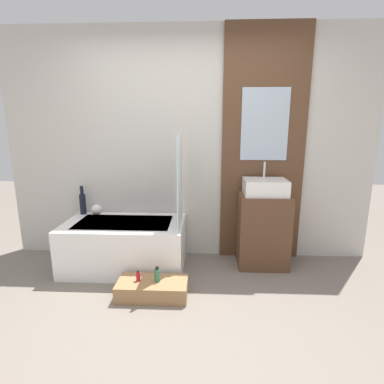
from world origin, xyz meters
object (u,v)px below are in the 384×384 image
Objects in this scene: bottle_soap_primary at (138,276)px; sink at (265,187)px; vase_round_light at (97,210)px; bathtub at (125,245)px; wooden_step_bench at (153,289)px; bottle_soap_secondary at (157,275)px; vase_tall_dark at (83,203)px.

sink is at bearing 29.35° from bottle_soap_primary.
bathtub is at bearing -33.20° from vase_round_light.
wooden_step_bench is at bearing -0.00° from bottle_soap_primary.
sink is 1.94m from vase_round_light.
wooden_step_bench is 1.42× the size of sink.
bathtub is at bearing 128.27° from bottle_soap_secondary.
vase_tall_dark is at bearing 176.06° from sink.
bottle_soap_secondary is (0.05, 0.00, 0.14)m from wooden_step_bench.
vase_tall_dark is at bearing 153.38° from bathtub.
wooden_step_bench is at bearing -41.47° from vase_tall_dark.
bathtub is 0.57m from vase_round_light.
sink is (1.12, 0.70, 0.82)m from wooden_step_bench.
vase_round_light is 1.16× the size of bottle_soap_primary.
vase_tall_dark is 2.36× the size of bottle_soap_secondary.
bottle_soap_primary is at bearing -64.60° from bathtub.
bathtub reaches higher than bottle_soap_primary.
bottle_soap_secondary is at bearing -146.75° from sink.
wooden_step_bench is 1.56m from sink.
bottle_soap_secondary is at bearing -44.45° from vase_round_light.
wooden_step_bench is at bearing -46.15° from vase_round_light.
vase_tall_dark is at bearing 171.81° from vase_round_light.
sink reaches higher than vase_round_light.
vase_round_light is (-0.79, 0.82, 0.51)m from wooden_step_bench.
bottle_soap_primary is 0.18m from bottle_soap_secondary.
vase_tall_dark is (-0.96, 0.84, 0.58)m from wooden_step_bench.
bottle_soap_primary is at bearing -51.22° from vase_round_light.
bathtub is at bearing 115.40° from bottle_soap_primary.
sink is 1.45m from bottle_soap_secondary.
vase_tall_dark reaches higher than wooden_step_bench.
bathtub is 0.72m from bottle_soap_secondary.
wooden_step_bench is 0.18m from bottle_soap_primary.
vase_tall_dark reaches higher than bathtub.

